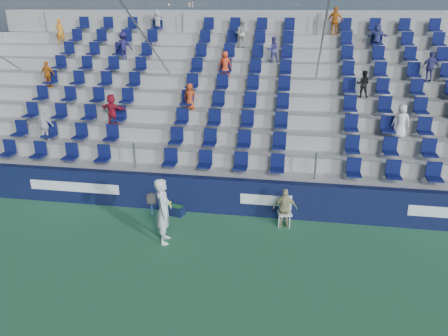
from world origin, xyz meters
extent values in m
plane|color=#2E6D45|center=(0.00, 0.00, 0.00)|extent=(70.00, 70.00, 0.00)
cube|color=#0F1538|center=(0.00, 3.15, 0.60)|extent=(24.00, 0.30, 1.20)
cube|color=white|center=(-5.00, 2.99, 0.62)|extent=(3.20, 0.02, 0.34)
cube|color=white|center=(1.50, 2.99, 0.62)|extent=(1.60, 0.02, 0.34)
cube|color=#A6A6A1|center=(0.00, 3.72, 0.60)|extent=(24.00, 0.85, 1.20)
cube|color=#A6A6A1|center=(0.00, 4.57, 0.85)|extent=(24.00, 0.85, 1.70)
cube|color=#A6A6A1|center=(0.00, 5.42, 1.10)|extent=(24.00, 0.85, 2.20)
cube|color=#A6A6A1|center=(0.00, 6.28, 1.35)|extent=(24.00, 0.85, 2.70)
cube|color=#A6A6A1|center=(0.00, 7.12, 1.60)|extent=(24.00, 0.85, 3.20)
cube|color=#A6A6A1|center=(0.00, 7.97, 1.85)|extent=(24.00, 0.85, 3.70)
cube|color=#A6A6A1|center=(0.00, 8.82, 2.10)|extent=(24.00, 0.85, 4.20)
cube|color=#A6A6A1|center=(0.00, 9.68, 2.35)|extent=(24.00, 0.85, 4.70)
cube|color=#A6A6A1|center=(0.00, 10.52, 2.60)|extent=(24.00, 0.85, 5.20)
cube|color=#A6A6A1|center=(0.00, 11.20, 3.10)|extent=(24.00, 0.50, 6.20)
cube|color=#0B1143|center=(0.00, 3.72, 1.55)|extent=(16.05, 0.50, 0.70)
cube|color=#0B1143|center=(0.00, 4.57, 2.05)|extent=(16.05, 0.50, 0.70)
cube|color=#0B1143|center=(0.00, 5.42, 2.55)|extent=(16.05, 0.50, 0.70)
cube|color=#0B1143|center=(0.00, 6.28, 3.05)|extent=(16.05, 0.50, 0.70)
cube|color=#0B1143|center=(0.00, 7.12, 3.55)|extent=(16.05, 0.50, 0.70)
cube|color=#0B1143|center=(0.00, 7.97, 4.05)|extent=(16.05, 0.50, 0.70)
cube|color=#0B1143|center=(0.00, 8.82, 4.55)|extent=(16.05, 0.50, 0.70)
cube|color=#0B1143|center=(0.00, 9.68, 5.05)|extent=(16.05, 0.50, 0.70)
cube|color=#0B1143|center=(0.00, 10.52, 5.55)|extent=(16.05, 0.50, 0.70)
cylinder|color=gray|center=(-3.00, 7.12, 4.35)|extent=(0.06, 7.68, 4.55)
cylinder|color=gray|center=(3.00, 7.12, 4.35)|extent=(0.06, 7.68, 4.55)
cylinder|color=gray|center=(-9.80, 7.12, 4.35)|extent=(0.06, 7.68, 4.55)
imported|color=orange|center=(-7.87, 7.08, 3.74)|extent=(0.65, 0.31, 1.08)
imported|color=silver|center=(5.79, 5.38, 2.77)|extent=(0.59, 0.41, 1.14)
imported|color=#1D1747|center=(-5.17, 8.77, 4.77)|extent=(0.81, 0.59, 1.14)
imported|color=#EA3E1B|center=(-0.61, 7.92, 4.20)|extent=(0.53, 0.39, 1.00)
imported|color=white|center=(-4.14, 10.47, 5.71)|extent=(1.00, 0.60, 1.03)
imported|color=#433E89|center=(1.22, 8.77, 4.71)|extent=(0.59, 0.52, 1.01)
imported|color=black|center=(4.68, 7.08, 3.69)|extent=(0.54, 0.45, 0.99)
imported|color=orange|center=(3.73, 10.47, 5.78)|extent=(0.72, 0.42, 1.15)
imported|color=#AE172C|center=(-4.45, 5.38, 2.78)|extent=(1.12, 0.60, 1.15)
imported|color=#B63C18|center=(-1.67, 6.23, 3.19)|extent=(0.53, 0.39, 0.98)
imported|color=#B8B6A5|center=(-0.18, 9.62, 5.27)|extent=(0.60, 0.49, 1.14)
imported|color=#424992|center=(5.38, 9.62, 5.20)|extent=(0.98, 0.53, 1.01)
imported|color=#3C3A80|center=(7.14, 7.92, 4.25)|extent=(0.69, 0.39, 1.10)
imported|color=silver|center=(-6.73, 4.52, 2.28)|extent=(0.69, 0.30, 1.16)
imported|color=orange|center=(-8.52, 9.62, 5.27)|extent=(0.46, 0.36, 1.13)
imported|color=silver|center=(-1.24, 1.03, 0.97)|extent=(0.60, 0.79, 1.95)
cylinder|color=navy|center=(-1.49, 0.78, 1.14)|extent=(0.03, 0.03, 0.28)
torus|color=black|center=(-1.49, 0.78, 1.44)|extent=(0.30, 0.17, 0.28)
plane|color=#262626|center=(-1.49, 0.78, 1.44)|extent=(0.30, 0.16, 0.29)
sphere|color=#C7D832|center=(-0.99, 0.83, 1.30)|extent=(0.07, 0.07, 0.07)
sphere|color=#C7D832|center=(-0.99, 0.89, 1.33)|extent=(0.07, 0.07, 0.07)
cube|color=white|center=(2.13, 2.55, 0.42)|extent=(0.49, 0.49, 0.04)
cube|color=white|center=(2.13, 2.74, 0.67)|extent=(0.40, 0.13, 0.50)
cylinder|color=white|center=(1.97, 2.39, 0.20)|extent=(0.03, 0.03, 0.40)
cylinder|color=white|center=(2.30, 2.39, 0.20)|extent=(0.03, 0.03, 0.40)
cylinder|color=white|center=(1.97, 2.71, 0.20)|extent=(0.03, 0.03, 0.40)
cylinder|color=white|center=(2.30, 2.71, 0.20)|extent=(0.03, 0.03, 0.40)
imported|color=tan|center=(2.13, 2.50, 0.63)|extent=(0.76, 0.38, 1.25)
cube|color=#0E1634|center=(-1.38, 2.75, 0.15)|extent=(0.62, 0.49, 0.30)
cube|color=#1E662D|center=(-1.38, 2.75, 0.22)|extent=(0.50, 0.37, 0.18)
camera|label=1|loc=(2.27, -9.63, 6.43)|focal=35.00mm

